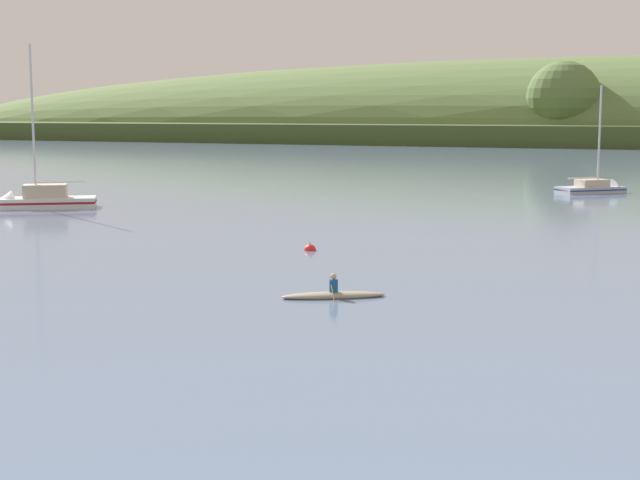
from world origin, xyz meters
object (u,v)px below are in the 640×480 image
object	(u,v)px
sailboat_midwater_white	(598,191)
mooring_buoy_far_upstream	(310,250)
sailboat_far_left	(36,203)
canoe_with_paddler	(334,295)

from	to	relation	value
sailboat_midwater_white	mooring_buoy_far_upstream	size ratio (longest dim) A/B	14.96
sailboat_far_left	mooring_buoy_far_upstream	world-z (taller)	sailboat_far_left
sailboat_far_left	mooring_buoy_far_upstream	bearing A→B (deg)	123.91
sailboat_midwater_white	canoe_with_paddler	xyz separation A→B (m)	(-5.24, -50.65, -0.06)
canoe_with_paddler	sailboat_midwater_white	bearing A→B (deg)	-125.13
sailboat_midwater_white	canoe_with_paddler	world-z (taller)	sailboat_midwater_white
sailboat_midwater_white	mooring_buoy_far_upstream	distance (m)	41.22
canoe_with_paddler	mooring_buoy_far_upstream	distance (m)	11.99
sailboat_far_left	canoe_with_paddler	xyz separation A→B (m)	(31.05, -22.80, -0.27)
sailboat_far_left	mooring_buoy_far_upstream	distance (m)	28.48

